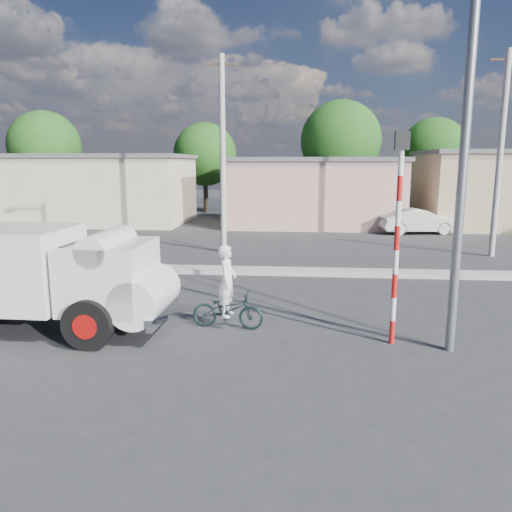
# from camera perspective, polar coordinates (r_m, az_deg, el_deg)

# --- Properties ---
(ground_plane) EXTENTS (120.00, 120.00, 0.00)m
(ground_plane) POSITION_cam_1_polar(r_m,az_deg,el_deg) (9.58, -2.80, -12.47)
(ground_plane) COLOR #2C2C2F
(ground_plane) RESTS_ON ground
(median) EXTENTS (40.00, 0.80, 0.16)m
(median) POSITION_cam_1_polar(r_m,az_deg,el_deg) (17.17, 0.87, -1.71)
(median) COLOR #99968E
(median) RESTS_ON ground
(truck) EXTENTS (5.72, 2.40, 2.34)m
(truck) POSITION_cam_1_polar(r_m,az_deg,el_deg) (12.08, -23.23, -1.97)
(truck) COLOR black
(truck) RESTS_ON ground
(bicycle) EXTENTS (1.71, 0.75, 0.87)m
(bicycle) POSITION_cam_1_polar(r_m,az_deg,el_deg) (11.51, -3.26, -6.15)
(bicycle) COLOR black
(bicycle) RESTS_ON ground
(cyclist) EXTENTS (0.45, 0.64, 1.64)m
(cyclist) POSITION_cam_1_polar(r_m,az_deg,el_deg) (11.40, -3.28, -4.31)
(cyclist) COLOR silver
(cyclist) RESTS_ON ground
(car_cream) EXTENTS (4.23, 2.10, 1.33)m
(car_cream) POSITION_cam_1_polar(r_m,az_deg,el_deg) (28.02, 18.01, 3.81)
(car_cream) COLOR beige
(car_cream) RESTS_ON ground
(traffic_pole) EXTENTS (0.28, 0.18, 4.36)m
(traffic_pole) POSITION_cam_1_polar(r_m,az_deg,el_deg) (10.47, 15.91, 3.86)
(traffic_pole) COLOR red
(traffic_pole) RESTS_ON ground
(streetlight) EXTENTS (2.34, 0.22, 9.00)m
(streetlight) POSITION_cam_1_polar(r_m,az_deg,el_deg) (10.40, 22.22, 16.53)
(streetlight) COLOR slate
(streetlight) RESTS_ON ground
(building_row) EXTENTS (37.80, 7.30, 4.44)m
(building_row) POSITION_cam_1_polar(r_m,az_deg,el_deg) (30.77, 4.91, 7.60)
(building_row) COLOR beige
(building_row) RESTS_ON ground
(tree_row) EXTENTS (51.24, 7.43, 8.42)m
(tree_row) POSITION_cam_1_polar(r_m,az_deg,el_deg) (37.79, 14.93, 12.14)
(tree_row) COLOR #38281E
(tree_row) RESTS_ON ground
(utility_poles) EXTENTS (35.40, 0.24, 8.00)m
(utility_poles) POSITION_cam_1_polar(r_m,az_deg,el_deg) (20.82, 10.88, 11.33)
(utility_poles) COLOR #99968E
(utility_poles) RESTS_ON ground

